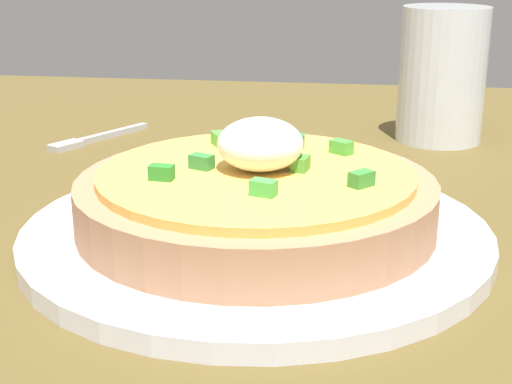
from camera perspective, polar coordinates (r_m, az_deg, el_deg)
dining_table at (r=48.53cm, az=-4.88°, el=-3.04°), size 93.08×74.81×2.49cm
plate at (r=43.24cm, az=0.00°, el=-3.20°), size 26.43×26.43×1.08cm
pizza at (r=42.46cm, az=0.02°, el=-0.32°), size 20.11×20.11×6.15cm
cup_near at (r=66.47cm, az=13.76°, el=7.96°), size 7.22×7.22×11.24cm
fork at (r=66.41cm, az=-12.20°, el=3.92°), size 9.48×6.12×0.50cm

